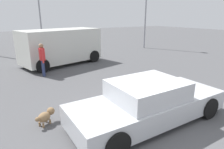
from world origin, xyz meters
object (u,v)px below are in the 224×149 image
Objects in this scene: dog at (46,116)px; van_white at (61,46)px; pedestrian at (42,57)px; sedan_foreground at (148,103)px.

dog is 0.12× the size of van_white.
sedan_foreground is at bearing -71.96° from pedestrian.
van_white is (2.74, 6.77, 0.91)m from dog.
pedestrian is (-1.47, 6.16, 0.41)m from sedan_foreground.
pedestrian is at bearing 49.34° from dog.
pedestrian reaches higher than dog.
van_white reaches higher than sedan_foreground.
sedan_foreground is 2.94m from dog.
sedan_foreground is 0.91× the size of van_white.
dog is at bearing -98.33° from pedestrian.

